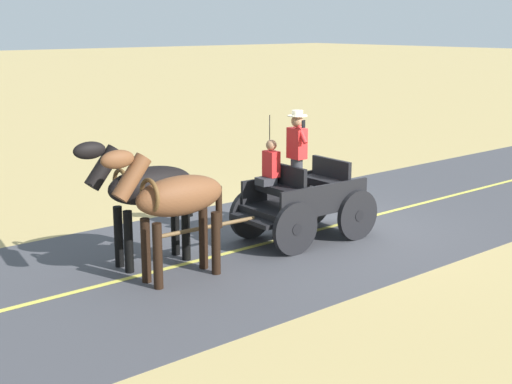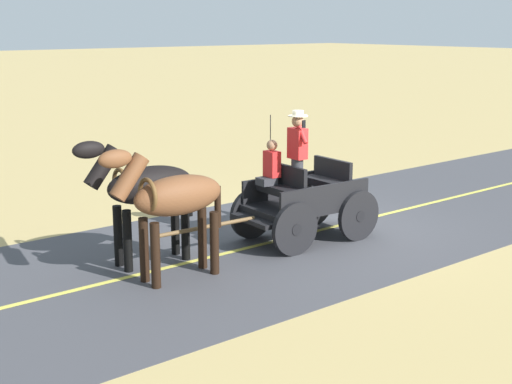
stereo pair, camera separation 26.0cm
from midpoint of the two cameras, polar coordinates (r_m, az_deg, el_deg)
ground_plane at (r=14.57m, az=4.85°, el=-2.90°), size 200.00×200.00×0.00m
road_surface at (r=14.57m, az=4.85°, el=-2.89°), size 5.86×160.00×0.01m
road_centre_stripe at (r=14.57m, az=4.85°, el=-2.87°), size 0.12×160.00×0.00m
horse_drawn_carriage at (r=13.61m, az=3.03°, el=-0.47°), size 1.54×4.52×2.50m
horse_near_side at (r=11.42m, az=-7.11°, el=-0.59°), size 0.62×2.13×2.21m
horse_off_side at (r=12.22m, az=-9.32°, el=0.25°), size 0.67×2.13×2.21m
traffic_cone at (r=18.00m, az=5.34°, el=1.01°), size 0.32×0.32×0.50m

